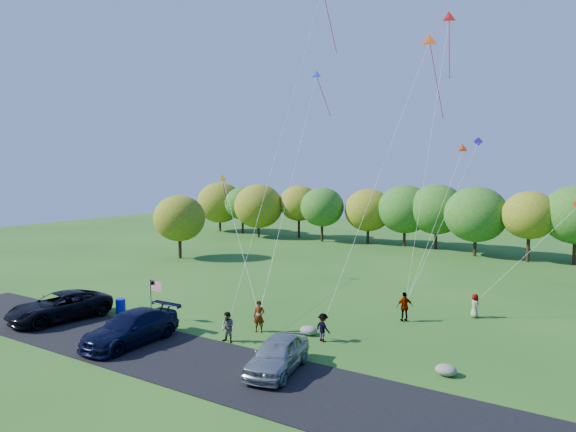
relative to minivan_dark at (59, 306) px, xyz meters
The scene contains 17 objects.
ground 12.32m from the minivan_dark, 15.75° to the left, with size 140.00×140.00×0.00m, color #205017.
asphalt_lane 11.87m from the minivan_dark, ahead, with size 44.00×6.00×0.06m, color black.
treeline 41.30m from the minivan_dark, 76.94° to the left, with size 77.43×28.18×8.41m.
minivan_dark is the anchor object (origin of this frame).
minivan_navy 7.44m from the minivan_dark, ahead, with size 2.43×5.99×1.74m, color black.
minivan_silver 16.47m from the minivan_dark, ahead, with size 1.96×4.88×1.66m, color #909499.
flyer_a 13.13m from the minivan_dark, 22.33° to the left, with size 0.68×0.45×1.88m, color #4C4C59.
flyer_b 12.03m from the minivan_dark, 12.17° to the left, with size 0.84×0.65×1.73m, color #4C4C59.
flyer_c 17.10m from the minivan_dark, 18.94° to the left, with size 1.03×0.59×1.60m, color #4C4C59.
flyer_d 22.12m from the minivan_dark, 32.09° to the left, with size 1.11×0.46×1.89m, color #4C4C59.
flyer_e 26.92m from the minivan_dark, 33.90° to the left, with size 0.77×0.50×1.58m, color #4C4C59.
park_bench 2.87m from the minivan_dark, 117.57° to the left, with size 1.90×0.75×1.07m.
trash_barrel 3.82m from the minivan_dark, 61.17° to the left, with size 0.64×0.64×0.96m, color #0B13B1.
flag_assembly 6.20m from the minivan_dark, 31.65° to the left, with size 0.99×0.64×2.67m.
boulder_near 16.13m from the minivan_dark, 22.22° to the left, with size 1.07×0.84×0.53m, color gray.
boulder_far 23.80m from the minivan_dark, 10.63° to the left, with size 1.01×0.84×0.53m, color gray.
kites_aloft 28.76m from the minivan_dark, 47.14° to the left, with size 27.74×4.40×16.89m.
Camera 1 is at (17.78, -22.69, 9.64)m, focal length 32.00 mm.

